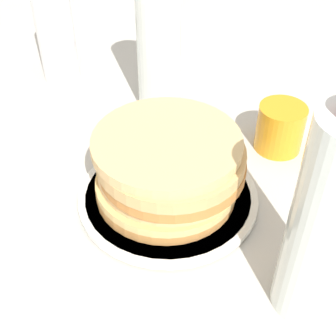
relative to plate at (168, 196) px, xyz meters
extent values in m
plane|color=#BCB7AD|center=(0.03, 0.03, -0.01)|extent=(4.00, 4.00, 0.00)
cylinder|color=silver|center=(0.00, 0.00, 0.00)|extent=(0.21, 0.21, 0.01)
cylinder|color=silver|center=(0.00, 0.00, 0.00)|extent=(0.22, 0.22, 0.01)
cylinder|color=#C78643|center=(0.00, 0.00, 0.01)|extent=(0.17, 0.17, 0.02)
cylinder|color=#DDB76F|center=(0.00, 0.00, 0.03)|extent=(0.17, 0.17, 0.01)
cylinder|color=#DEB178|center=(0.00, 0.01, 0.04)|extent=(0.17, 0.17, 0.02)
cylinder|color=#BD7739|center=(0.01, 0.00, 0.06)|extent=(0.17, 0.17, 0.01)
cylinder|color=tan|center=(0.01, 0.00, 0.07)|extent=(0.17, 0.17, 0.02)
cylinder|color=#DBB376|center=(0.00, 0.00, 0.09)|extent=(0.17, 0.17, 0.01)
cylinder|color=orange|center=(0.04, 0.19, 0.03)|extent=(0.07, 0.07, 0.07)
cylinder|color=silver|center=(-0.16, 0.15, 0.10)|extent=(0.07, 0.07, 0.22)
cylinder|color=silver|center=(0.20, -0.01, 0.11)|extent=(0.07, 0.07, 0.23)
cylinder|color=white|center=(-0.34, 0.09, 0.09)|extent=(0.06, 0.06, 0.20)
camera|label=1|loc=(0.29, -0.31, 0.41)|focal=50.00mm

